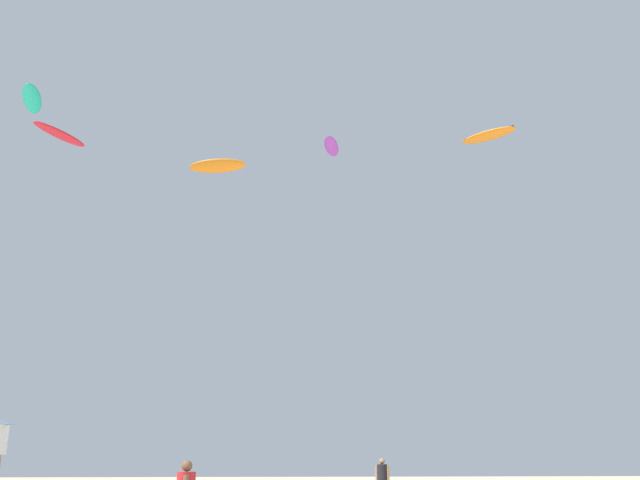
# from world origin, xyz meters

# --- Properties ---
(person_midground) EXTENTS (0.53, 0.38, 1.70)m
(person_midground) POSITION_xyz_m (2.59, 17.28, 0.99)
(person_midground) COLOR silver
(person_midground) RESTS_ON ground
(kite_aloft_0) EXTENTS (4.65, 2.28, 1.07)m
(kite_aloft_0) POSITION_xyz_m (-6.00, 38.96, 23.15)
(kite_aloft_0) COLOR orange
(kite_aloft_1) EXTENTS (4.07, 3.85, 0.62)m
(kite_aloft_1) POSITION_xyz_m (14.65, 36.37, 25.31)
(kite_aloft_1) COLOR orange
(kite_aloft_2) EXTENTS (1.30, 2.79, 0.28)m
(kite_aloft_2) POSITION_xyz_m (1.43, 25.08, 18.67)
(kite_aloft_2) COLOR purple
(kite_aloft_3) EXTENTS (1.37, 3.18, 0.69)m
(kite_aloft_3) POSITION_xyz_m (-13.89, 20.84, 18.71)
(kite_aloft_3) COLOR #19B29E
(kite_aloft_7) EXTENTS (3.38, 4.33, 0.59)m
(kite_aloft_7) POSITION_xyz_m (-16.14, 32.91, 22.50)
(kite_aloft_7) COLOR red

